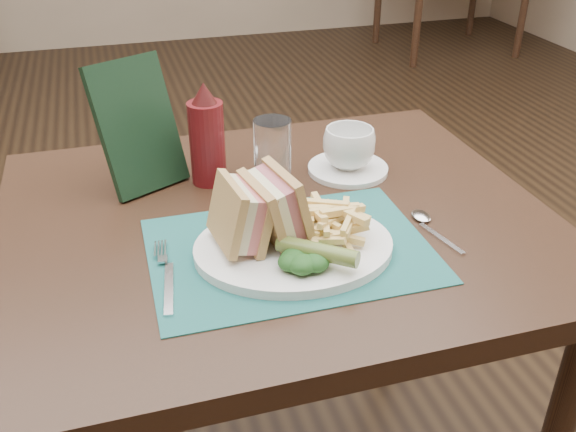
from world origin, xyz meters
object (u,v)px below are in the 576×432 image
object	(u,v)px
placemat	(290,250)
saucer	(348,169)
sandwich_half_b	(263,208)
check_presenter	(138,126)
drinking_glass	(273,156)
coffee_cup	(349,148)
sandwich_half_a	(227,217)
ketchup_bottle	(207,134)
table_main	(278,380)
plate	(294,247)

from	to	relation	value
placemat	saucer	world-z (taller)	saucer
placemat	sandwich_half_b	bearing A→B (deg)	159.30
check_presenter	drinking_glass	bearing A→B (deg)	-48.63
saucer	coffee_cup	bearing A→B (deg)	0.00
sandwich_half_a	check_presenter	xyz separation A→B (m)	(-0.10, 0.28, 0.04)
sandwich_half_a	drinking_glass	bearing A→B (deg)	50.87
sandwich_half_a	sandwich_half_b	size ratio (longest dim) A/B	0.95
sandwich_half_b	ketchup_bottle	distance (m)	0.25
table_main	plate	size ratio (longest dim) A/B	3.00
plate	ketchup_bottle	world-z (taller)	ketchup_bottle
drinking_glass	check_presenter	distance (m)	0.24
placemat	drinking_glass	distance (m)	0.21
table_main	sandwich_half_b	world-z (taller)	sandwich_half_b
sandwich_half_a	coffee_cup	bearing A→B (deg)	31.75
sandwich_half_b	placemat	bearing A→B (deg)	-31.34
sandwich_half_a	saucer	bearing A→B (deg)	31.75
table_main	check_presenter	world-z (taller)	check_presenter
placemat	sandwich_half_b	world-z (taller)	sandwich_half_b
ketchup_bottle	check_presenter	distance (m)	0.12
check_presenter	sandwich_half_a	bearing A→B (deg)	-97.89
sandwich_half_a	drinking_glass	world-z (taller)	drinking_glass
sandwich_half_a	coffee_cup	xyz separation A→B (m)	(0.27, 0.22, -0.02)
drinking_glass	ketchup_bottle	size ratio (longest dim) A/B	0.70
plate	check_presenter	distance (m)	0.37
table_main	placemat	size ratio (longest dim) A/B	2.14
ketchup_bottle	drinking_glass	bearing A→B (deg)	-31.07
table_main	saucer	bearing A→B (deg)	34.52
drinking_glass	placemat	bearing A→B (deg)	-98.01
plate	sandwich_half_a	size ratio (longest dim) A/B	2.86
placemat	saucer	size ratio (longest dim) A/B	2.80
table_main	saucer	distance (m)	0.43
drinking_glass	check_presenter	bearing A→B (deg)	158.65
drinking_glass	check_presenter	world-z (taller)	check_presenter
drinking_glass	ketchup_bottle	distance (m)	0.12
plate	drinking_glass	bearing A→B (deg)	89.22
plate	saucer	size ratio (longest dim) A/B	2.00
table_main	drinking_glass	size ratio (longest dim) A/B	6.92
plate	sandwich_half_b	size ratio (longest dim) A/B	2.73
table_main	ketchup_bottle	distance (m)	0.50
sandwich_half_a	sandwich_half_b	bearing A→B (deg)	-1.96
plate	check_presenter	size ratio (longest dim) A/B	1.30
saucer	coffee_cup	xyz separation A→B (m)	(0.00, 0.00, 0.04)
sandwich_half_a	coffee_cup	world-z (taller)	sandwich_half_a
coffee_cup	check_presenter	size ratio (longest dim) A/B	0.42
sandwich_half_a	drinking_glass	xyz separation A→B (m)	(0.12, 0.19, -0.00)
saucer	ketchup_bottle	world-z (taller)	ketchup_bottle
saucer	sandwich_half_a	bearing A→B (deg)	-141.10
saucer	ketchup_bottle	size ratio (longest dim) A/B	0.81
sandwich_half_a	ketchup_bottle	xyz separation A→B (m)	(0.02, 0.25, 0.02)
table_main	sandwich_half_b	distance (m)	0.46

